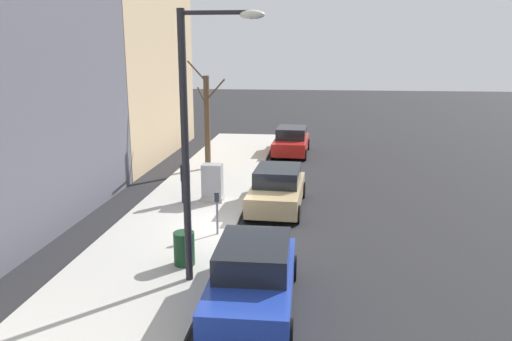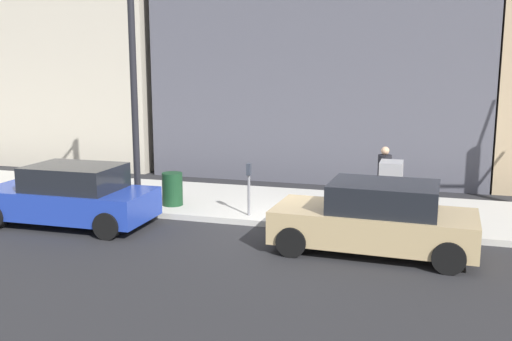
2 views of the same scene
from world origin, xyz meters
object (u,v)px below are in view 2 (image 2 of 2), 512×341
object	(u,v)px
utility_box	(390,190)
streetlamp	(128,62)
parking_meter	(249,184)
parked_car_tan	(376,219)
trash_bin	(172,189)
parked_car_blue	(71,196)
pedestrian_near_meter	(384,173)

from	to	relation	value
utility_box	streetlamp	world-z (taller)	streetlamp
parking_meter	parked_car_tan	bearing A→B (deg)	-116.03
parking_meter	trash_bin	distance (m)	2.41
parked_car_tan	parked_car_blue	size ratio (longest dim) A/B	1.01
utility_box	parked_car_blue	bearing A→B (deg)	108.03
parked_car_blue	trash_bin	world-z (taller)	parked_car_blue
streetlamp	pedestrian_near_meter	world-z (taller)	streetlamp
parking_meter	streetlamp	bearing A→B (deg)	92.98
parked_car_tan	utility_box	size ratio (longest dim) A/B	2.98
parked_car_tan	parking_meter	xyz separation A→B (m)	(1.62, 3.32, 0.24)
parked_car_blue	pedestrian_near_meter	bearing A→B (deg)	-65.59
parked_car_tan	trash_bin	distance (m)	6.03
utility_box	streetlamp	size ratio (longest dim) A/B	0.22
parked_car_tan	trash_bin	xyz separation A→B (m)	(2.07, 5.66, -0.14)
parking_meter	pedestrian_near_meter	xyz separation A→B (m)	(1.84, -3.23, 0.11)
parking_meter	trash_bin	world-z (taller)	parking_meter
utility_box	streetlamp	bearing A→B (deg)	98.67
streetlamp	parked_car_tan	bearing A→B (deg)	-102.56
parking_meter	utility_box	size ratio (longest dim) A/B	0.94
parked_car_tan	parking_meter	size ratio (longest dim) A/B	3.16
streetlamp	pedestrian_near_meter	xyz separation A→B (m)	(2.00, -6.44, -2.93)
trash_bin	pedestrian_near_meter	distance (m)	5.76
utility_box	trash_bin	bearing A→B (deg)	93.95
trash_bin	utility_box	bearing A→B (deg)	-86.05
parked_car_blue	streetlamp	xyz separation A→B (m)	(1.45, -0.92, 3.28)
parked_car_blue	trash_bin	xyz separation A→B (m)	(2.07, -1.79, -0.14)
parked_car_blue	utility_box	size ratio (longest dim) A/B	2.95
parking_meter	streetlamp	distance (m)	4.42
utility_box	trash_bin	size ratio (longest dim) A/B	1.59
streetlamp	pedestrian_near_meter	bearing A→B (deg)	-72.72
trash_bin	pedestrian_near_meter	size ratio (longest dim) A/B	0.54
parked_car_tan	parking_meter	world-z (taller)	parked_car_tan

